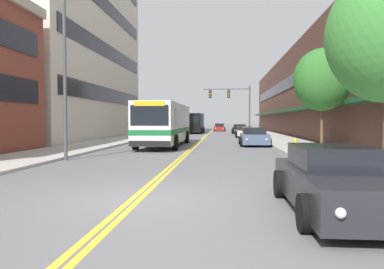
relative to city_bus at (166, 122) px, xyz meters
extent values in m
plane|color=slate|center=(2.17, 18.53, -1.72)|extent=(240.00, 240.00, 0.00)
cube|color=#B2ADA5|center=(-5.26, 18.53, -1.66)|extent=(3.85, 106.00, 0.13)
cube|color=#B2ADA5|center=(9.59, 18.53, -1.66)|extent=(3.85, 106.00, 0.13)
cube|color=yellow|center=(2.07, 18.53, -1.72)|extent=(0.14, 106.00, 0.01)
cube|color=yellow|center=(2.27, 18.53, -1.72)|extent=(0.14, 106.00, 0.01)
cube|color=black|center=(-7.39, 10.36, 2.70)|extent=(0.08, 24.17, 1.40)
cube|color=black|center=(-7.39, 10.36, 7.13)|extent=(0.08, 24.17, 1.40)
cube|color=black|center=(-7.39, 10.36, 11.55)|extent=(0.08, 24.17, 1.40)
cube|color=brown|center=(15.76, 18.53, 3.28)|extent=(8.00, 68.00, 10.00)
cube|color=#1E4C28|center=(11.21, 18.53, 1.18)|extent=(1.10, 61.20, 0.24)
cube|color=black|center=(11.72, 18.53, 4.48)|extent=(0.08, 61.20, 1.40)
cube|color=silver|center=(0.00, -0.10, -0.03)|extent=(2.47, 11.90, 2.68)
cube|color=#196B33|center=(0.00, -0.10, -0.56)|extent=(2.49, 11.92, 0.32)
cube|color=black|center=(0.00, 0.49, 0.40)|extent=(2.50, 9.28, 0.97)
cube|color=black|center=(0.00, -6.08, 0.46)|extent=(2.22, 0.04, 1.18)
cube|color=yellow|center=(0.00, -6.09, 1.13)|extent=(1.78, 0.06, 0.28)
cube|color=black|center=(0.00, -6.10, -1.19)|extent=(2.42, 0.08, 0.32)
cylinder|color=black|center=(-1.27, -4.15, -1.22)|extent=(0.30, 1.00, 1.00)
cylinder|color=black|center=(1.27, -4.15, -1.22)|extent=(0.30, 1.00, 1.00)
cylinder|color=black|center=(-1.27, 3.17, -1.22)|extent=(0.30, 1.00, 1.00)
cylinder|color=black|center=(1.27, 3.17, -1.22)|extent=(0.30, 1.00, 1.00)
cube|color=#38383D|center=(-2.10, 11.64, -1.18)|extent=(1.94, 4.07, 0.74)
cube|color=black|center=(-2.10, 11.80, -0.57)|extent=(1.67, 1.79, 0.47)
cylinder|color=black|center=(-3.09, 10.37, -1.41)|extent=(0.22, 0.61, 0.61)
cylinder|color=black|center=(-1.11, 10.37, -1.41)|extent=(0.22, 0.61, 0.61)
cylinder|color=black|center=(-3.09, 12.90, -1.41)|extent=(0.22, 0.61, 0.61)
cylinder|color=black|center=(-1.11, 12.90, -1.41)|extent=(0.22, 0.61, 0.61)
sphere|color=silver|center=(-2.78, 9.58, -1.14)|extent=(0.16, 0.16, 0.16)
sphere|color=silver|center=(-1.42, 9.58, -1.14)|extent=(0.16, 0.16, 0.16)
cube|color=red|center=(-2.80, 13.68, -1.14)|extent=(0.18, 0.04, 0.10)
cube|color=red|center=(-1.40, 13.68, -1.14)|extent=(0.18, 0.04, 0.10)
cube|color=#232328|center=(6.55, -19.52, -1.19)|extent=(1.81, 4.68, 0.70)
cube|color=black|center=(6.55, -19.34, -0.60)|extent=(1.56, 2.06, 0.48)
cylinder|color=black|center=(5.62, -20.97, -1.39)|extent=(0.22, 0.66, 0.66)
cylinder|color=black|center=(5.62, -18.07, -1.39)|extent=(0.22, 0.66, 0.66)
cylinder|color=black|center=(7.48, -18.07, -1.39)|extent=(0.22, 0.66, 0.66)
sphere|color=silver|center=(5.92, -21.88, -1.15)|extent=(0.16, 0.16, 0.16)
cube|color=red|center=(5.90, -17.17, -1.15)|extent=(0.18, 0.04, 0.10)
cube|color=red|center=(7.21, -17.17, -1.15)|extent=(0.18, 0.04, 0.10)
cube|color=beige|center=(6.59, 13.83, -1.23)|extent=(1.75, 4.26, 0.59)
cube|color=black|center=(6.59, 14.00, -0.73)|extent=(1.50, 1.88, 0.42)
cylinder|color=black|center=(5.69, 12.51, -1.37)|extent=(0.22, 0.69, 0.69)
cylinder|color=black|center=(7.48, 12.51, -1.37)|extent=(0.22, 0.69, 0.69)
cylinder|color=black|center=(5.69, 15.15, -1.37)|extent=(0.22, 0.69, 0.69)
cylinder|color=black|center=(7.48, 15.15, -1.37)|extent=(0.22, 0.69, 0.69)
sphere|color=silver|center=(5.98, 11.68, -1.21)|extent=(0.16, 0.16, 0.16)
sphere|color=silver|center=(7.20, 11.68, -1.21)|extent=(0.16, 0.16, 0.16)
cube|color=red|center=(5.96, 15.97, -1.21)|extent=(0.18, 0.04, 0.10)
cube|color=red|center=(7.22, 15.97, -1.21)|extent=(0.18, 0.04, 0.10)
cube|color=black|center=(6.51, 25.48, -1.20)|extent=(1.90, 4.48, 0.69)
cube|color=black|center=(6.51, 25.66, -0.63)|extent=(1.63, 1.97, 0.44)
cylinder|color=black|center=(5.53, 24.09, -1.41)|extent=(0.22, 0.63, 0.63)
cylinder|color=black|center=(7.48, 24.09, -1.41)|extent=(0.22, 0.63, 0.63)
cylinder|color=black|center=(5.53, 26.87, -1.41)|extent=(0.22, 0.63, 0.63)
cylinder|color=black|center=(7.48, 26.87, -1.41)|extent=(0.22, 0.63, 0.63)
sphere|color=silver|center=(5.84, 23.22, -1.16)|extent=(0.16, 0.16, 0.16)
sphere|color=silver|center=(7.17, 23.22, -1.16)|extent=(0.16, 0.16, 0.16)
cube|color=red|center=(5.82, 27.73, -1.16)|extent=(0.18, 0.04, 0.10)
cube|color=red|center=(7.19, 27.73, -1.16)|extent=(0.18, 0.04, 0.10)
cube|color=#475675|center=(6.52, 0.59, -1.20)|extent=(1.91, 4.33, 0.69)
cube|color=black|center=(6.52, 0.76, -0.61)|extent=(1.64, 1.91, 0.48)
cylinder|color=black|center=(5.55, -0.76, -1.40)|extent=(0.22, 0.64, 0.64)
cylinder|color=black|center=(7.50, -0.76, -1.40)|extent=(0.22, 0.64, 0.64)
cylinder|color=black|center=(5.55, 1.93, -1.40)|extent=(0.22, 0.64, 0.64)
cylinder|color=black|center=(7.50, 1.93, -1.40)|extent=(0.22, 0.64, 0.64)
sphere|color=silver|center=(5.86, -1.60, -1.16)|extent=(0.16, 0.16, 0.16)
sphere|color=silver|center=(7.19, -1.60, -1.16)|extent=(0.16, 0.16, 0.16)
cube|color=red|center=(5.84, 2.76, -1.16)|extent=(0.18, 0.04, 0.10)
cube|color=red|center=(7.21, 2.76, -1.16)|extent=(0.18, 0.04, 0.10)
cube|color=maroon|center=(3.61, 36.85, -1.25)|extent=(1.72, 4.42, 0.61)
cube|color=black|center=(3.61, 37.03, -0.67)|extent=(1.48, 1.94, 0.54)
cylinder|color=black|center=(2.73, 35.48, -1.41)|extent=(0.22, 0.61, 0.61)
cylinder|color=black|center=(4.50, 35.48, -1.41)|extent=(0.22, 0.61, 0.61)
cylinder|color=black|center=(2.73, 38.22, -1.41)|extent=(0.22, 0.61, 0.61)
cylinder|color=black|center=(4.50, 38.22, -1.41)|extent=(0.22, 0.61, 0.61)
sphere|color=silver|center=(3.01, 34.62, -1.22)|extent=(0.16, 0.16, 0.16)
sphere|color=silver|center=(4.22, 34.62, -1.22)|extent=(0.16, 0.16, 0.16)
cube|color=red|center=(2.99, 39.07, -1.22)|extent=(0.18, 0.04, 0.10)
cube|color=red|center=(4.23, 39.07, -1.22)|extent=(0.18, 0.04, 0.10)
cube|color=black|center=(0.14, 23.50, -0.21)|extent=(2.27, 2.28, 2.51)
cube|color=black|center=(0.14, 22.33, 0.24)|extent=(1.93, 0.04, 1.11)
cube|color=#335699|center=(0.14, 27.30, -0.16)|extent=(2.31, 5.33, 2.61)
cylinder|color=black|center=(-1.03, 23.50, -1.30)|extent=(0.28, 0.84, 0.84)
cylinder|color=black|center=(1.30, 23.50, -1.30)|extent=(0.28, 0.84, 0.84)
cylinder|color=black|center=(-1.03, 28.90, -1.30)|extent=(0.28, 0.84, 0.84)
cylinder|color=black|center=(1.30, 28.90, -1.30)|extent=(0.28, 0.84, 0.84)
cylinder|color=#47474C|center=(7.37, 17.69, 1.26)|extent=(0.18, 0.18, 5.96)
cylinder|color=#47474C|center=(4.60, 17.69, 3.89)|extent=(5.53, 0.11, 0.11)
cube|color=black|center=(4.88, 17.69, 3.29)|extent=(0.34, 0.26, 0.92)
sphere|color=red|center=(4.88, 17.53, 3.56)|extent=(0.18, 0.18, 0.18)
sphere|color=yellow|center=(4.88, 17.53, 3.29)|extent=(0.18, 0.18, 0.18)
sphere|color=green|center=(4.88, 17.53, 3.01)|extent=(0.18, 0.18, 0.18)
cylinder|color=black|center=(4.88, 17.69, 3.82)|extent=(0.02, 0.02, 0.14)
cube|color=black|center=(2.67, 17.69, 3.29)|extent=(0.34, 0.26, 0.92)
sphere|color=red|center=(2.67, 17.53, 3.56)|extent=(0.18, 0.18, 0.18)
sphere|color=yellow|center=(2.67, 17.53, 3.29)|extent=(0.18, 0.18, 0.18)
sphere|color=green|center=(2.67, 17.53, 3.01)|extent=(0.18, 0.18, 0.18)
cylinder|color=black|center=(2.67, 17.69, 3.82)|extent=(0.02, 0.02, 0.14)
cylinder|color=#47474C|center=(-3.13, -10.35, 2.32)|extent=(0.16, 0.16, 8.08)
cylinder|color=brown|center=(9.72, -5.98, -0.26)|extent=(0.18, 0.18, 2.66)
ellipsoid|color=#2D6B28|center=(9.72, -5.98, 2.41)|extent=(3.16, 3.16, 3.48)
cylinder|color=yellow|center=(8.12, -6.83, -1.27)|extent=(0.20, 0.20, 0.65)
sphere|color=yellow|center=(8.12, -6.83, -0.90)|extent=(0.18, 0.18, 0.18)
cylinder|color=yellow|center=(7.98, -6.83, -1.20)|extent=(0.08, 0.09, 0.09)
camera|label=1|loc=(4.24, -27.32, 0.17)|focal=35.00mm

